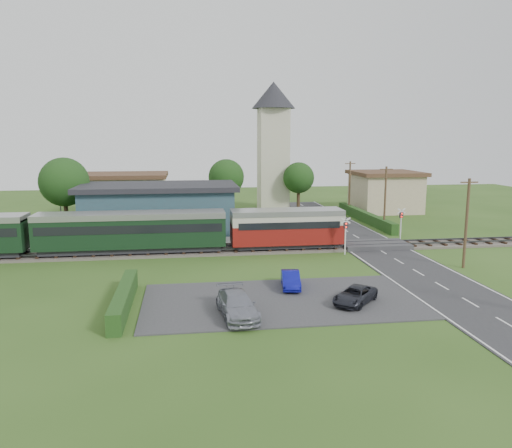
{
  "coord_description": "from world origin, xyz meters",
  "views": [
    {
      "loc": [
        -7.16,
        -41.26,
        10.05
      ],
      "look_at": [
        -0.8,
        4.0,
        2.12
      ],
      "focal_mm": 35.0,
      "sensor_mm": 36.0,
      "label": 1
    }
  ],
  "objects": [
    {
      "name": "church_tower",
      "position": [
        5.0,
        28.0,
        10.23
      ],
      "size": [
        6.0,
        6.0,
        17.6
      ],
      "color": "beige",
      "rests_on": "ground"
    },
    {
      "name": "pedestrian_near",
      "position": [
        -4.24,
        5.12,
        1.2
      ],
      "size": [
        0.61,
        0.47,
        1.5
      ],
      "primitive_type": "imported",
      "rotation": [
        0.0,
        0.0,
        2.92
      ],
      "color": "gray",
      "rests_on": "platform"
    },
    {
      "name": "streetlamp_east",
      "position": [
        16.0,
        27.0,
        3.04
      ],
      "size": [
        0.3,
        0.3,
        5.15
      ],
      "color": "#3F3F47",
      "rests_on": "ground"
    },
    {
      "name": "car_on_road",
      "position": [
        9.63,
        13.38,
        0.56
      ],
      "size": [
        3.21,
        1.99,
        1.02
      ],
      "primitive_type": "imported",
      "rotation": [
        0.0,
        0.0,
        1.29
      ],
      "color": "#000087",
      "rests_on": "road"
    },
    {
      "name": "hedge_roadside",
      "position": [
        14.2,
        16.0,
        0.6
      ],
      "size": [
        0.8,
        18.0,
        1.2
      ],
      "primitive_type": "cube",
      "color": "#193814",
      "rests_on": "ground"
    },
    {
      "name": "car_park",
      "position": [
        -1.5,
        -12.0,
        0.04
      ],
      "size": [
        17.0,
        9.0,
        0.08
      ],
      "primitive_type": "cube",
      "color": "#333335",
      "rests_on": "ground"
    },
    {
      "name": "car_park_dark",
      "position": [
        2.87,
        -13.23,
        0.59
      ],
      "size": [
        3.72,
        3.82,
        1.01
      ],
      "primitive_type": "imported",
      "rotation": [
        0.0,
        0.0,
        -0.75
      ],
      "color": "black",
      "rests_on": "car_park"
    },
    {
      "name": "tree_a",
      "position": [
        -20.0,
        14.0,
        5.38
      ],
      "size": [
        5.2,
        5.2,
        8.0
      ],
      "color": "#332316",
      "rests_on": "ground"
    },
    {
      "name": "car_park_silver",
      "position": [
        -4.47,
        -14.5,
        0.76
      ],
      "size": [
        2.38,
        4.83,
        1.35
      ],
      "primitive_type": "imported",
      "rotation": [
        0.0,
        0.0,
        0.11
      ],
      "color": "gray",
      "rests_on": "car_park"
    },
    {
      "name": "house_west",
      "position": [
        -15.0,
        25.0,
        2.79
      ],
      "size": [
        10.8,
        8.8,
        5.5
      ],
      "color": "tan",
      "rests_on": "ground"
    },
    {
      "name": "crossing_signal_far",
      "position": [
        13.6,
        4.39,
        2.14
      ],
      "size": [
        0.84,
        0.28,
        3.28
      ],
      "color": "silver",
      "rests_on": "ground"
    },
    {
      "name": "equipment_hut",
      "position": [
        -18.0,
        5.2,
        1.75
      ],
      "size": [
        2.3,
        2.3,
        2.55
      ],
      "color": "beige",
      "rests_on": "platform"
    },
    {
      "name": "utility_pole_c",
      "position": [
        14.2,
        10.0,
        3.63
      ],
      "size": [
        1.4,
        0.22,
        7.0
      ],
      "color": "#473321",
      "rests_on": "ground"
    },
    {
      "name": "hedge_carpark",
      "position": [
        -11.0,
        -12.0,
        0.6
      ],
      "size": [
        0.8,
        9.0,
        1.2
      ],
      "primitive_type": "cube",
      "color": "#193814",
      "rests_on": "ground"
    },
    {
      "name": "tree_b",
      "position": [
        -2.0,
        23.0,
        5.02
      ],
      "size": [
        4.6,
        4.6,
        7.34
      ],
      "color": "#332316",
      "rests_on": "ground"
    },
    {
      "name": "utility_pole_d",
      "position": [
        14.2,
        22.0,
        3.63
      ],
      "size": [
        1.4,
        0.22,
        7.0
      ],
      "color": "#473321",
      "rests_on": "ground"
    },
    {
      "name": "tree_c",
      "position": [
        8.0,
        25.0,
        4.65
      ],
      "size": [
        4.2,
        4.2,
        6.78
      ],
      "color": "#332316",
      "rests_on": "ground"
    },
    {
      "name": "road",
      "position": [
        10.0,
        0.0,
        0.03
      ],
      "size": [
        6.0,
        70.0,
        0.05
      ],
      "primitive_type": "cube",
      "color": "#28282B",
      "rests_on": "ground"
    },
    {
      "name": "streetlamp_west",
      "position": [
        -22.0,
        20.0,
        3.04
      ],
      "size": [
        0.3,
        0.3,
        5.15
      ],
      "color": "#3F3F47",
      "rests_on": "ground"
    },
    {
      "name": "crossing_signal_near",
      "position": [
        6.4,
        -0.41,
        2.14
      ],
      "size": [
        0.84,
        0.28,
        3.28
      ],
      "color": "silver",
      "rests_on": "ground"
    },
    {
      "name": "hedge_station",
      "position": [
        -10.0,
        15.5,
        0.65
      ],
      "size": [
        22.0,
        0.8,
        1.3
      ],
      "primitive_type": "cube",
      "color": "#193814",
      "rests_on": "ground"
    },
    {
      "name": "utility_pole_b",
      "position": [
        14.2,
        -6.0,
        3.63
      ],
      "size": [
        1.4,
        0.22,
        7.0
      ],
      "color": "#473321",
      "rests_on": "ground"
    },
    {
      "name": "ground",
      "position": [
        0.0,
        0.0,
        0.0
      ],
      "size": [
        120.0,
        120.0,
        0.0
      ],
      "primitive_type": "plane",
      "color": "#2D4C19"
    },
    {
      "name": "car_park_blue",
      "position": [
        -0.35,
        -9.5,
        0.63
      ],
      "size": [
        1.61,
        3.49,
        1.11
      ],
      "primitive_type": "imported",
      "rotation": [
        0.0,
        0.0,
        -0.13
      ],
      "color": "#0E118E",
      "rests_on": "car_park"
    },
    {
      "name": "railway_track",
      "position": [
        0.0,
        2.0,
        0.11
      ],
      "size": [
        76.0,
        3.2,
        0.49
      ],
      "color": "#4C443D",
      "rests_on": "ground"
    },
    {
      "name": "train",
      "position": [
        -15.07,
        2.0,
        2.18
      ],
      "size": [
        43.2,
        2.9,
        3.4
      ],
      "color": "#232328",
      "rests_on": "ground"
    },
    {
      "name": "platform",
      "position": [
        -10.0,
        5.2,
        0.23
      ],
      "size": [
        30.0,
        3.0,
        0.45
      ],
      "primitive_type": "cube",
      "color": "gray",
      "rests_on": "ground"
    },
    {
      "name": "house_east",
      "position": [
        20.0,
        24.0,
        2.8
      ],
      "size": [
        8.8,
        8.8,
        5.5
      ],
      "color": "tan",
      "rests_on": "ground"
    },
    {
      "name": "crossing_deck",
      "position": [
        10.0,
        2.0,
        0.23
      ],
      "size": [
        6.2,
        3.4,
        0.45
      ],
      "primitive_type": "cube",
      "color": "#333335",
      "rests_on": "ground"
    },
    {
      "name": "pedestrian_far",
      "position": [
        -14.62,
        4.56,
        1.19
      ],
      "size": [
        0.73,
        0.84,
        1.48
      ],
      "primitive_type": "imported",
      "rotation": [
        0.0,
        0.0,
        1.83
      ],
      "color": "gray",
      "rests_on": "platform"
    },
    {
      "name": "station_building",
      "position": [
        -10.0,
        10.99,
        2.69
      ],
      "size": [
        16.0,
        9.0,
        5.3
      ],
      "color": "#2E5360",
      "rests_on": "ground"
    }
  ]
}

